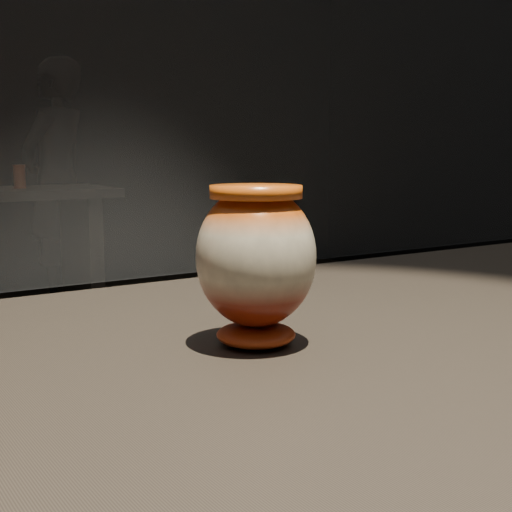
{
  "coord_description": "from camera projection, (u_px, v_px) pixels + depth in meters",
  "views": [
    {
      "loc": [
        -0.52,
        -0.63,
        1.11
      ],
      "look_at": [
        -0.1,
        -0.0,
        1.0
      ],
      "focal_mm": 50.0,
      "sensor_mm": 36.0,
      "label": 1
    }
  ],
  "objects": [
    {
      "name": "main_vase",
      "position": [
        256.0,
        259.0,
        0.76
      ],
      "size": [
        0.17,
        0.17,
        0.17
      ],
      "rotation": [
        0.0,
        0.0,
        -0.43
      ],
      "color": "maroon",
      "rests_on": "display_plinth"
    },
    {
      "name": "back_vase_right",
      "position": [
        19.0,
        177.0,
        3.82
      ],
      "size": [
        0.06,
        0.06,
        0.13
      ],
      "primitive_type": "cylinder",
      "color": "maroon",
      "rests_on": "back_shelf"
    },
    {
      "name": "visitor",
      "position": [
        57.0,
        183.0,
        5.02
      ],
      "size": [
        0.76,
        0.72,
        1.74
      ],
      "primitive_type": "imported",
      "rotation": [
        0.0,
        0.0,
        3.79
      ],
      "color": "black",
      "rests_on": "ground"
    }
  ]
}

